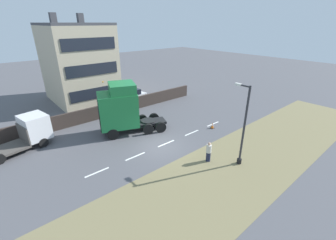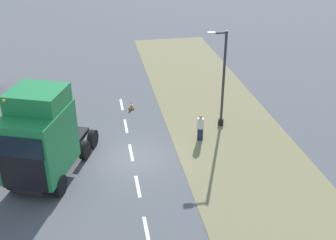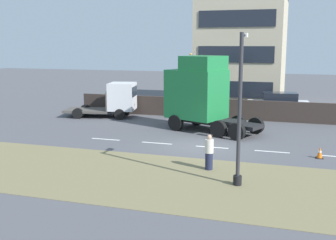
% 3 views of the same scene
% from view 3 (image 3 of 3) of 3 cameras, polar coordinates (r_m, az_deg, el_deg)
% --- Properties ---
extents(ground_plane, '(120.00, 120.00, 0.00)m').
position_cam_3_polar(ground_plane, '(23.32, 4.30, -3.57)').
color(ground_plane, '#515156').
rests_on(ground_plane, ground).
extents(grass_verge, '(7.00, 44.00, 0.01)m').
position_cam_3_polar(grass_verge, '(17.76, -0.23, -7.99)').
color(grass_verge, olive).
rests_on(grass_verge, ground).
extents(lane_markings, '(0.16, 14.60, 0.00)m').
position_cam_3_polar(lane_markings, '(23.18, 5.99, -3.68)').
color(lane_markings, white).
rests_on(lane_markings, ground).
extents(boundary_wall, '(0.25, 24.00, 1.49)m').
position_cam_3_polar(boundary_wall, '(31.84, 8.07, 1.47)').
color(boundary_wall, '#382D28').
rests_on(boundary_wall, ground).
extents(building_block, '(9.13, 7.25, 10.84)m').
position_cam_3_polar(building_block, '(39.35, 10.13, 9.13)').
color(building_block, '#C1B293').
rests_on(building_block, ground).
extents(lorry_cab, '(4.63, 6.53, 4.96)m').
position_cam_3_polar(lorry_cab, '(27.39, 4.31, 3.63)').
color(lorry_cab, black).
rests_on(lorry_cab, ground).
extents(flatbed_truck, '(3.17, 5.71, 2.64)m').
position_cam_3_polar(flatbed_truck, '(32.45, -7.00, 2.82)').
color(flatbed_truck, silver).
rests_on(flatbed_truck, ground).
extents(parked_car, '(2.34, 4.75, 1.94)m').
position_cam_3_polar(parked_car, '(33.12, 14.73, 1.93)').
color(parked_car, silver).
rests_on(parked_car, ground).
extents(lamp_post, '(1.29, 0.34, 6.01)m').
position_cam_3_polar(lamp_post, '(16.65, 9.67, 0.30)').
color(lamp_post, black).
rests_on(lamp_post, ground).
extents(pedestrian, '(0.39, 0.39, 1.61)m').
position_cam_3_polar(pedestrian, '(18.91, 5.59, -4.44)').
color(pedestrian, '#1E233D').
rests_on(pedestrian, ground).
extents(traffic_cone_lead, '(0.36, 0.36, 0.58)m').
position_cam_3_polar(traffic_cone_lead, '(22.12, 19.87, -4.18)').
color(traffic_cone_lead, black).
rests_on(traffic_cone_lead, ground).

